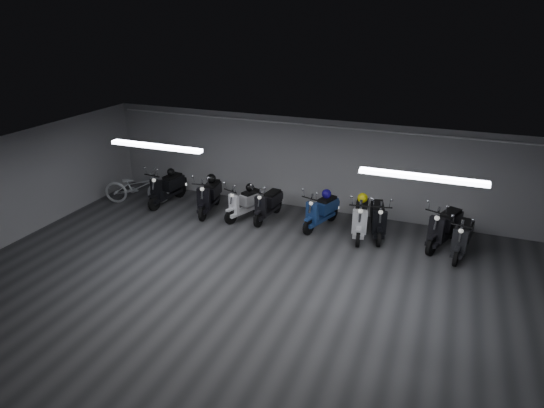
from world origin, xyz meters
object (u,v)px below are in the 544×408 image
at_px(scooter_2, 244,198).
at_px(scooter_8, 445,221).
at_px(scooter_9, 463,232).
at_px(helmet_4, 250,187).
at_px(scooter_4, 321,206).
at_px(scooter_0, 166,183).
at_px(scooter_3, 268,199).
at_px(helmet_1, 363,198).
at_px(scooter_6, 361,212).
at_px(helmet_3, 211,178).
at_px(scooter_1, 209,191).
at_px(bicycle, 136,183).
at_px(helmet_0, 171,172).
at_px(scooter_7, 378,213).
at_px(helmet_2, 326,194).

xyz_separation_m(scooter_2, scooter_8, (5.52, 0.21, 0.10)).
bearing_deg(scooter_9, helmet_4, -174.31).
distance_m(scooter_2, scooter_8, 5.52).
bearing_deg(scooter_4, scooter_0, -161.27).
bearing_deg(scooter_3, helmet_1, 10.01).
height_order(scooter_6, helmet_3, scooter_6).
distance_m(scooter_1, helmet_1, 4.55).
bearing_deg(scooter_4, helmet_3, -163.05).
distance_m(bicycle, helmet_4, 3.76).
xyz_separation_m(helmet_0, helmet_1, (6.07, -0.09, 0.03)).
bearing_deg(helmet_3, scooter_8, -0.34).
distance_m(scooter_4, scooter_6, 1.15).
bearing_deg(scooter_6, scooter_3, 170.17).
relative_size(scooter_7, bicycle, 0.89).
bearing_deg(helmet_2, helmet_1, -6.55).
relative_size(scooter_7, helmet_2, 6.72).
xyz_separation_m(scooter_1, scooter_3, (1.84, 0.14, -0.06)).
bearing_deg(scooter_2, helmet_0, -167.05).
bearing_deg(helmet_2, bicycle, -174.54).
relative_size(scooter_1, scooter_4, 1.06).
height_order(scooter_2, helmet_4, scooter_2).
height_order(scooter_4, helmet_4, scooter_4).
xyz_separation_m(scooter_9, helmet_0, (-8.67, 0.53, 0.33)).
distance_m(scooter_1, helmet_3, 0.40).
distance_m(scooter_4, scooter_8, 3.26).
bearing_deg(scooter_6, bicycle, 174.01).
xyz_separation_m(helmet_3, helmet_4, (1.29, -0.04, -0.10)).
bearing_deg(scooter_7, scooter_2, 169.84).
bearing_deg(scooter_4, scooter_6, 10.73).
xyz_separation_m(scooter_8, helmet_1, (-2.15, 0.08, 0.29)).
relative_size(scooter_7, helmet_0, 7.59).
distance_m(scooter_2, helmet_1, 3.40).
xyz_separation_m(scooter_6, scooter_7, (0.43, 0.18, -0.03)).
relative_size(scooter_6, scooter_9, 1.09).
height_order(scooter_3, bicycle, bicycle).
xyz_separation_m(scooter_7, bicycle, (-7.48, -0.38, -0.01)).
bearing_deg(scooter_3, bicycle, -169.26).
bearing_deg(scooter_9, helmet_1, 179.53).
height_order(scooter_6, scooter_9, scooter_6).
relative_size(helmet_2, helmet_4, 1.08).
height_order(scooter_6, helmet_0, scooter_6).
distance_m(scooter_8, helmet_0, 8.23).
xyz_separation_m(bicycle, helmet_2, (5.99, 0.57, 0.28)).
bearing_deg(helmet_4, scooter_6, -3.12).
height_order(scooter_6, helmet_2, scooter_6).
distance_m(scooter_2, scooter_6, 3.40).
bearing_deg(helmet_3, scooter_1, -81.15).
bearing_deg(helmet_1, helmet_4, -178.61).
relative_size(scooter_4, scooter_9, 1.00).
relative_size(scooter_2, helmet_2, 6.24).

